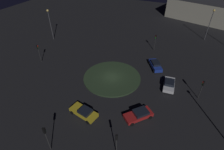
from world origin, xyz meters
The scene contains 14 objects.
ground_plane centered at (0.00, 0.00, 0.00)m, with size 119.67×119.67×0.00m, color black.
roundabout_island centered at (0.00, 0.00, 0.13)m, with size 11.44×11.44×0.26m, color #2D4228.
car_white centered at (-10.90, -1.75, 0.74)m, with size 2.44×4.44×1.43m.
car_blue centered at (-7.07, -7.01, 0.80)m, with size 3.79×4.71×1.54m.
car_red centered at (-7.90, 7.48, 0.71)m, with size 4.34×4.55×1.34m.
car_yellow centered at (0.06, 10.52, 0.68)m, with size 4.81×2.81×1.30m.
traffic_light_east centered at (17.15, 1.14, 3.01)m, with size 0.36×0.31×4.24m.
traffic_light_northwest centered at (-6.97, 14.15, 2.72)m, with size 0.37×0.40×3.81m.
traffic_light_west centered at (-16.06, -0.93, 2.69)m, with size 0.36×0.31×3.76m.
traffic_light_south centered at (-4.96, -14.69, 2.94)m, with size 0.35×0.39×4.13m.
traffic_light_north centered at (1.05, 17.26, 3.16)m, with size 0.31×0.36×4.46m.
streetlamp_southwest_near centered at (-16.46, -26.53, 5.78)m, with size 0.59×0.59×8.37m.
streetlamp_southeast centered at (22.31, -9.44, 5.74)m, with size 0.60×0.60×8.23m.
store_building centered at (-20.63, -43.78, 3.51)m, with size 36.13×22.43×7.02m.
Camera 1 is at (-11.47, 25.50, 21.80)m, focal length 28.22 mm.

